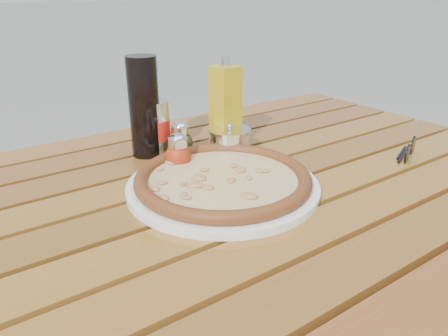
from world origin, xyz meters
TOP-DOWN VIEW (x-y plane):
  - table at (0.00, -0.00)m, footprint 1.40×0.90m
  - plate at (-0.02, -0.01)m, footprint 0.47×0.47m
  - pizza at (-0.02, -0.01)m, footprint 0.38×0.38m
  - pepper_shaker at (-0.04, 0.12)m, footprint 0.07×0.07m
  - oregano_shaker at (0.00, 0.19)m, footprint 0.07×0.07m
  - dark_bottle at (-0.05, 0.24)m, footprint 0.08×0.08m
  - soda_can at (-0.03, 0.25)m, footprint 0.09×0.09m
  - olive_oil_cruet at (0.12, 0.18)m, footprint 0.06×0.06m
  - parmesan_tin at (0.10, 0.14)m, footprint 0.12×0.12m
  - sunglasses at (0.41, -0.11)m, footprint 0.11×0.06m

SIDE VIEW (x-z plane):
  - table at x=0.00m, z-range 0.30..1.05m
  - plate at x=-0.02m, z-range 0.75..0.76m
  - sunglasses at x=0.41m, z-range 0.74..0.79m
  - pizza at x=-0.02m, z-range 0.76..0.79m
  - parmesan_tin at x=0.10m, z-range 0.74..0.82m
  - pepper_shaker at x=-0.04m, z-range 0.75..0.83m
  - oregano_shaker at x=0.00m, z-range 0.75..0.83m
  - soda_can at x=-0.03m, z-range 0.75..0.87m
  - olive_oil_cruet at x=0.12m, z-range 0.74..0.95m
  - dark_bottle at x=-0.05m, z-range 0.75..0.97m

